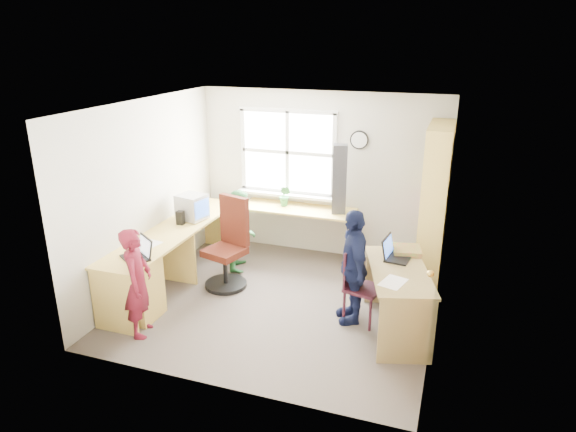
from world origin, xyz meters
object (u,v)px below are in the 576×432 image
(wooden_chair, at_px, (359,283))
(person_red, at_px, (138,282))
(swivel_chair, at_px, (229,249))
(person_green, at_px, (241,229))
(l_desk, at_px, (174,264))
(laptop_left, at_px, (139,253))
(laptop_right, at_px, (394,253))
(potted_plant, at_px, (285,196))
(right_desk, at_px, (398,286))
(bookshelf, at_px, (434,210))
(person_navy, at_px, (353,266))
(crt_monitor, at_px, (192,207))
(cd_tower, at_px, (340,179))

(wooden_chair, relative_size, person_red, 0.70)
(swivel_chair, bearing_deg, person_green, 113.20)
(l_desk, distance_m, laptop_left, 0.65)
(wooden_chair, xyz_separation_m, laptop_left, (-2.36, -0.75, 0.34))
(laptop_right, distance_m, person_green, 2.31)
(potted_plant, xyz_separation_m, person_red, (-0.77, -2.59, -0.29))
(swivel_chair, distance_m, laptop_right, 2.14)
(l_desk, distance_m, right_desk, 2.72)
(bookshelf, relative_size, person_green, 1.85)
(laptop_left, height_order, potted_plant, potted_plant)
(swivel_chair, xyz_separation_m, laptop_left, (-0.59, -1.07, 0.30))
(right_desk, distance_m, person_navy, 0.54)
(laptop_left, relative_size, laptop_right, 1.14)
(crt_monitor, relative_size, person_red, 0.33)
(wooden_chair, distance_m, person_green, 2.04)
(bookshelf, xyz_separation_m, wooden_chair, (-0.69, -1.26, -0.53))
(l_desk, distance_m, swivel_chair, 0.73)
(person_green, xyz_separation_m, person_navy, (1.77, -0.90, 0.10))
(person_navy, bearing_deg, laptop_right, 94.30)
(crt_monitor, bearing_deg, potted_plant, 55.97)
(laptop_left, bearing_deg, wooden_chair, 52.17)
(l_desk, relative_size, cd_tower, 3.03)
(swivel_chair, bearing_deg, person_navy, 4.05)
(wooden_chair, bearing_deg, person_green, 167.51)
(bookshelf, relative_size, wooden_chair, 2.44)
(right_desk, height_order, person_green, person_green)
(crt_monitor, height_order, laptop_right, crt_monitor)
(laptop_right, height_order, person_red, person_red)
(person_red, distance_m, person_navy, 2.36)
(l_desk, relative_size, swivel_chair, 2.50)
(wooden_chair, distance_m, laptop_left, 2.50)
(crt_monitor, xyz_separation_m, person_navy, (2.35, -0.60, -0.26))
(person_navy, bearing_deg, laptop_left, -95.85)
(l_desk, bearing_deg, potted_plant, 64.04)
(right_desk, bearing_deg, person_green, 140.61)
(laptop_left, relative_size, person_navy, 0.33)
(crt_monitor, distance_m, person_green, 0.74)
(laptop_left, bearing_deg, swivel_chair, 95.92)
(person_red, bearing_deg, laptop_left, 9.64)
(l_desk, distance_m, bookshelf, 3.35)
(l_desk, bearing_deg, person_red, -84.72)
(l_desk, distance_m, cd_tower, 2.50)
(potted_plant, bearing_deg, l_desk, -115.96)
(right_desk, bearing_deg, person_red, -176.30)
(l_desk, distance_m, laptop_right, 2.67)
(crt_monitor, height_order, person_red, person_red)
(person_red, height_order, person_green, person_red)
(right_desk, bearing_deg, laptop_left, 176.65)
(laptop_right, height_order, potted_plant, potted_plant)
(right_desk, bearing_deg, potted_plant, 122.62)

